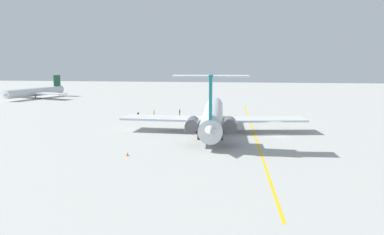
{
  "coord_description": "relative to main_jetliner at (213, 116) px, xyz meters",
  "views": [
    {
      "loc": [
        -76.36,
        6.11,
        14.31
      ],
      "look_at": [
        1.79,
        15.6,
        2.74
      ],
      "focal_mm": 38.83,
      "sensor_mm": 36.0,
      "label": 1
    }
  ],
  "objects": [
    {
      "name": "ground",
      "position": [
        -0.67,
        -11.55,
        -3.18
      ],
      "size": [
        315.58,
        315.58,
        0.0
      ],
      "primitive_type": "plane",
      "color": "#ADADA8"
    },
    {
      "name": "main_jetliner",
      "position": [
        0.0,
        0.0,
        0.0
      ],
      "size": [
        40.03,
        35.54,
        11.66
      ],
      "rotation": [
        0.0,
        0.0,
        0.05
      ],
      "color": "silver",
      "rests_on": "ground"
    },
    {
      "name": "airliner_far_right",
      "position": [
        57.63,
        65.73,
        -0.93
      ],
      "size": [
        24.89,
        24.98,
        7.64
      ],
      "rotation": [
        0.0,
        0.0,
        2.8
      ],
      "color": "silver",
      "rests_on": "ground"
    },
    {
      "name": "ground_crew_near_nose",
      "position": [
        15.64,
        18.37,
        -2.06
      ],
      "size": [
        0.28,
        0.44,
        1.76
      ],
      "rotation": [
        0.0,
        0.0,
        3.35
      ],
      "color": "black",
      "rests_on": "ground"
    },
    {
      "name": "ground_crew_near_tail",
      "position": [
        21.97,
        9.6,
        -2.1
      ],
      "size": [
        0.34,
        0.31,
        1.7
      ],
      "rotation": [
        0.0,
        0.0,
        2.29
      ],
      "color": "black",
      "rests_on": "ground"
    },
    {
      "name": "ground_crew_portside",
      "position": [
        19.36,
        15.44,
        -2.09
      ],
      "size": [
        0.27,
        0.4,
        1.72
      ],
      "rotation": [
        0.0,
        0.0,
        2.68
      ],
      "color": "black",
      "rests_on": "ground"
    },
    {
      "name": "safety_cone_nose",
      "position": [
        -19.71,
        10.98,
        -2.9
      ],
      "size": [
        0.4,
        0.4,
        0.55
      ],
      "primitive_type": "cone",
      "color": "#EA590F",
      "rests_on": "ground"
    },
    {
      "name": "taxiway_centreline",
      "position": [
        1.12,
        -7.77,
        -3.18
      ],
      "size": [
        86.88,
        3.37,
        0.01
      ],
      "primitive_type": "cube",
      "rotation": [
        0.0,
        0.0,
        0.03
      ],
      "color": "gold",
      "rests_on": "ground"
    }
  ]
}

